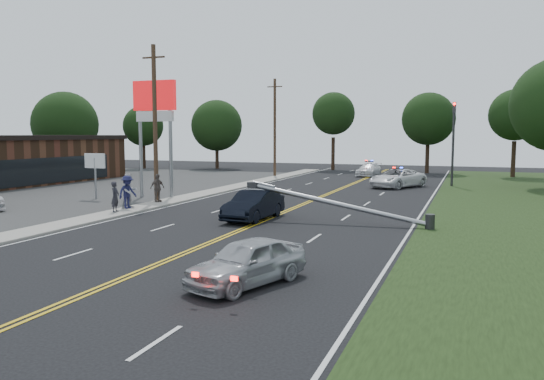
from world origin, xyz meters
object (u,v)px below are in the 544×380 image
at_px(fallen_streetlight, 347,206).
at_px(emergency_a, 397,178).
at_px(utility_pole_mid, 155,123).
at_px(bystander_b, 129,191).
at_px(waiting_sedan, 247,262).
at_px(bystander_a, 115,197).
at_px(utility_pole_far, 275,127).
at_px(emergency_b, 369,170).
at_px(pylon_sign, 155,110).
at_px(bystander_d, 157,188).
at_px(bystander_c, 127,192).
at_px(traffic_signal, 453,136).
at_px(small_sign, 95,165).
at_px(crashed_sedan, 254,205).

xyz_separation_m(fallen_streetlight, emergency_a, (-0.06, 19.28, -0.16)).
relative_size(utility_pole_mid, bystander_b, 5.03).
distance_m(waiting_sedan, bystander_a, 15.88).
relative_size(utility_pole_mid, utility_pole_far, 1.00).
bearing_deg(waiting_sedan, emergency_b, 115.57).
distance_m(pylon_sign, bystander_d, 5.94).
distance_m(utility_pole_mid, bystander_c, 5.52).
relative_size(pylon_sign, bystander_c, 4.20).
bearing_deg(utility_pole_far, bystander_a, -88.43).
bearing_deg(fallen_streetlight, traffic_signal, 79.41).
relative_size(small_sign, emergency_a, 0.57).
xyz_separation_m(emergency_a, bystander_c, (-12.83, -19.04, 0.31)).
relative_size(bystander_b, bystander_d, 1.11).
height_order(traffic_signal, emergency_a, traffic_signal).
height_order(fallen_streetlight, waiting_sedan, fallen_streetlight).
bearing_deg(utility_pole_far, bystander_c, -88.91).
bearing_deg(bystander_a, fallen_streetlight, -96.26).
height_order(emergency_b, bystander_a, bystander_a).
distance_m(traffic_signal, emergency_b, 12.62).
height_order(fallen_streetlight, crashed_sedan, fallen_streetlight).
relative_size(small_sign, bystander_a, 1.84).
height_order(small_sign, emergency_b, small_sign).
bearing_deg(emergency_a, utility_pole_far, -179.41).
relative_size(emergency_a, bystander_b, 2.75).
height_order(small_sign, crashed_sedan, small_sign).
distance_m(small_sign, bystander_b, 6.49).
bearing_deg(utility_pole_far, emergency_a, -26.78).
distance_m(pylon_sign, emergency_b, 27.12).
height_order(pylon_sign, fallen_streetlight, pylon_sign).
bearing_deg(fallen_streetlight, pylon_sign, 157.78).
xyz_separation_m(crashed_sedan, bystander_a, (-7.84, -0.95, 0.21)).
bearing_deg(crashed_sedan, traffic_signal, 71.08).
bearing_deg(utility_pole_mid, traffic_signal, 45.80).
height_order(traffic_signal, crashed_sedan, traffic_signal).
distance_m(pylon_sign, utility_pole_mid, 2.55).
xyz_separation_m(utility_pole_mid, emergency_b, (8.92, 26.55, -4.42)).
distance_m(crashed_sedan, bystander_b, 8.15).
bearing_deg(pylon_sign, bystander_b, -72.37).
relative_size(utility_pole_mid, bystander_c, 5.25).
height_order(bystander_a, bystander_c, bystander_c).
relative_size(emergency_b, bystander_b, 2.31).
xyz_separation_m(waiting_sedan, bystander_c, (-12.50, 11.59, 0.39)).
bearing_deg(small_sign, crashed_sedan, -17.76).
xyz_separation_m(fallen_streetlight, utility_pole_far, (-13.39, 26.00, 4.17)).
xyz_separation_m(traffic_signal, fallen_streetlight, (-4.11, -22.00, -3.29)).
bearing_deg(traffic_signal, bystander_b, -128.28).
height_order(emergency_b, bystander_d, bystander_d).
distance_m(pylon_sign, traffic_signal, 24.75).
distance_m(emergency_a, bystander_d, 20.46).
height_order(waiting_sedan, bystander_d, bystander_d).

